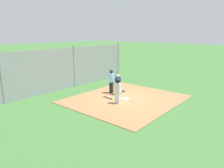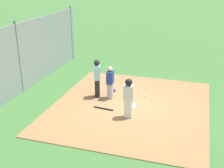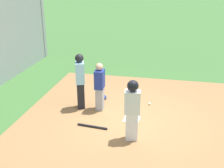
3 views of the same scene
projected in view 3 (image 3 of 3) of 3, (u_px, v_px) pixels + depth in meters
The scene contains 9 objects.
ground_plane at pixel (132, 120), 8.30m from camera, with size 140.00×140.00×0.00m, color #3D6B33.
dirt_infield at pixel (132, 120), 8.30m from camera, with size 7.20×6.40×0.03m, color olive.
home_plate at pixel (132, 119), 8.29m from camera, with size 0.44×0.44×0.02m, color white.
catcher at pixel (100, 86), 8.66m from camera, with size 0.39×0.27×1.48m.
umpire at pixel (80, 80), 8.72m from camera, with size 0.45×0.37×1.72m.
runner at pixel (132, 107), 7.00m from camera, with size 0.30×0.41×1.59m.
baseball_bat at pixel (92, 126), 7.85m from camera, with size 0.06×0.06×0.86m, color black.
catcher_mask at pixel (104, 97), 9.63m from camera, with size 0.24×0.20×0.12m, color navy.
baseball at pixel (150, 104), 9.19m from camera, with size 0.07×0.07×0.07m, color white.
Camera 3 is at (7.33, 0.98, 3.96)m, focal length 46.27 mm.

